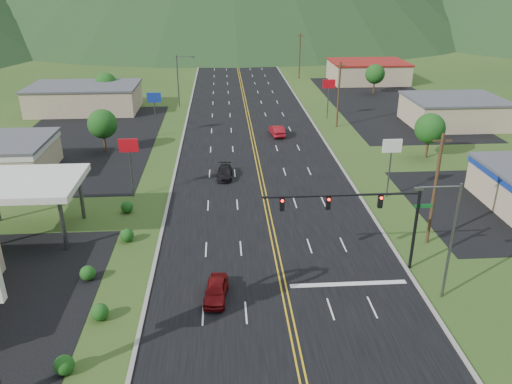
{
  "coord_description": "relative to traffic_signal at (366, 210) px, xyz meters",
  "views": [
    {
      "loc": [
        -4.26,
        -19.62,
        21.69
      ],
      "look_at": [
        -1.55,
        19.87,
        4.5
      ],
      "focal_mm": 35.0,
      "sensor_mm": 36.0,
      "label": 1
    }
  ],
  "objects": [
    {
      "name": "traffic_signal",
      "position": [
        0.0,
        0.0,
        0.0
      ],
      "size": [
        13.1,
        0.43,
        7.0
      ],
      "color": "black",
      "rests_on": "ground"
    },
    {
      "name": "building_east_far",
      "position": [
        21.52,
        76.0,
        -3.07
      ],
      "size": [
        16.4,
        12.4,
        4.5
      ],
      "color": "#CEB78F",
      "rests_on": "ground"
    },
    {
      "name": "streetlight_west",
      "position": [
        -18.16,
        56.0,
        -0.15
      ],
      "size": [
        3.28,
        0.25,
        9.0
      ],
      "color": "#59595E",
      "rests_on": "ground"
    },
    {
      "name": "building_east_mid",
      "position": [
        25.52,
        41.0,
        -3.17
      ],
      "size": [
        14.4,
        11.4,
        4.3
      ],
      "color": "#CEB78F",
      "rests_on": "ground"
    },
    {
      "name": "streetlight_east",
      "position": [
        4.7,
        -4.0,
        -0.15
      ],
      "size": [
        3.28,
        0.25,
        9.0
      ],
      "color": "#59595E",
      "rests_on": "ground"
    },
    {
      "name": "tree_west_b",
      "position": [
        -31.48,
        58.0,
        -1.44
      ],
      "size": [
        3.84,
        3.84,
        5.82
      ],
      "color": "#382314",
      "rests_on": "ground"
    },
    {
      "name": "tree_west_a",
      "position": [
        -26.48,
        31.0,
        -1.44
      ],
      "size": [
        3.84,
        3.84,
        5.82
      ],
      "color": "#382314",
      "rests_on": "ground"
    },
    {
      "name": "pole_sign_east_b",
      "position": [
        6.52,
        46.0,
        -0.28
      ],
      "size": [
        2.0,
        0.18,
        6.4
      ],
      "color": "#59595E",
      "rests_on": "ground"
    },
    {
      "name": "pole_sign_west_a",
      "position": [
        -20.48,
        16.0,
        -0.28
      ],
      "size": [
        2.0,
        0.18,
        6.4
      ],
      "color": "#59595E",
      "rests_on": "ground"
    },
    {
      "name": "car_dark_mid",
      "position": [
        -10.68,
        20.63,
        -4.72
      ],
      "size": [
        1.94,
        4.29,
        1.22
      ],
      "primitive_type": "imported",
      "rotation": [
        0.0,
        0.0,
        -0.06
      ],
      "color": "black",
      "rests_on": "ground"
    },
    {
      "name": "car_red_near",
      "position": [
        -11.56,
        -3.13,
        -4.65
      ],
      "size": [
        2.04,
        4.12,
        1.35
      ],
      "primitive_type": "imported",
      "rotation": [
        0.0,
        0.0,
        -0.12
      ],
      "color": "maroon",
      "rests_on": "ground"
    },
    {
      "name": "tree_east_a",
      "position": [
        15.52,
        26.0,
        -1.44
      ],
      "size": [
        3.84,
        3.84,
        5.82
      ],
      "color": "#382314",
      "rests_on": "ground"
    },
    {
      "name": "pole_sign_east_a",
      "position": [
        6.52,
        14.0,
        -0.28
      ],
      "size": [
        2.0,
        0.18,
        6.4
      ],
      "color": "#59595E",
      "rests_on": "ground"
    },
    {
      "name": "tree_east_b",
      "position": [
        19.52,
        64.0,
        -1.44
      ],
      "size": [
        3.84,
        3.84,
        5.82
      ],
      "color": "#382314",
      "rests_on": "ground"
    },
    {
      "name": "utility_pole_c",
      "position": [
        7.02,
        81.0,
        -0.2
      ],
      "size": [
        1.6,
        0.28,
        10.0
      ],
      "color": "#382314",
      "rests_on": "ground"
    },
    {
      "name": "pole_sign_west_b",
      "position": [
        -20.48,
        38.0,
        -0.28
      ],
      "size": [
        2.0,
        0.18,
        6.4
      ],
      "color": "#59595E",
      "rests_on": "ground"
    },
    {
      "name": "utility_pole_b",
      "position": [
        7.02,
        41.0,
        -0.2
      ],
      "size": [
        1.6,
        0.28,
        10.0
      ],
      "color": "#382314",
      "rests_on": "ground"
    },
    {
      "name": "utility_pole_a",
      "position": [
        7.02,
        4.0,
        -0.2
      ],
      "size": [
        1.6,
        0.28,
        10.0
      ],
      "color": "#382314",
      "rests_on": "ground"
    },
    {
      "name": "gas_canopy",
      "position": [
        -28.48,
        8.0,
        -0.46
      ],
      "size": [
        10.0,
        8.0,
        5.3
      ],
      "color": "white",
      "rests_on": "ground"
    },
    {
      "name": "utility_pole_d",
      "position": [
        7.02,
        121.0,
        -0.2
      ],
      "size": [
        1.6,
        0.28,
        10.0
      ],
      "color": "#382314",
      "rests_on": "ground"
    },
    {
      "name": "building_west_far",
      "position": [
        -34.48,
        54.0,
        -3.07
      ],
      "size": [
        18.4,
        11.4,
        4.5
      ],
      "color": "#CEB78F",
      "rests_on": "ground"
    },
    {
      "name": "car_red_far",
      "position": [
        -2.81,
        36.89,
        -4.56
      ],
      "size": [
        2.12,
        4.8,
        1.53
      ],
      "primitive_type": "imported",
      "rotation": [
        0.0,
        0.0,
        3.25
      ],
      "color": "maroon",
      "rests_on": "ground"
    }
  ]
}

